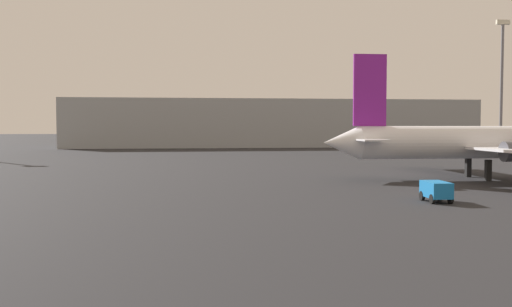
{
  "coord_description": "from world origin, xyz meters",
  "views": [
    {
      "loc": [
        -4.46,
        -8.21,
        4.95
      ],
      "look_at": [
        3.16,
        47.1,
        2.1
      ],
      "focal_mm": 40.02,
      "sensor_mm": 36.0,
      "label": 1
    }
  ],
  "objects": [
    {
      "name": "airplane_on_taxiway",
      "position": [
        23.43,
        40.2,
        3.34
      ],
      "size": [
        31.21,
        28.64,
        11.15
      ],
      "rotation": [
        0.0,
        0.0,
        -0.03
      ],
      "color": "white",
      "rests_on": "ground_plane"
    },
    {
      "name": "baggage_cart",
      "position": [
        11.88,
        26.06,
        0.76
      ],
      "size": [
        1.47,
        2.46,
        1.3
      ],
      "rotation": [
        0.0,
        0.0,
        1.52
      ],
      "color": "#1972BF",
      "rests_on": "ground_plane"
    },
    {
      "name": "light_mast_right",
      "position": [
        51.01,
        83.8,
        12.73
      ],
      "size": [
        2.4,
        0.5,
        22.88
      ],
      "color": "slate",
      "rests_on": "ground_plane"
    },
    {
      "name": "terminal_building",
      "position": [
        16.84,
        120.58,
        5.21
      ],
      "size": [
        90.59,
        20.75,
        10.42
      ],
      "primitive_type": "cube",
      "color": "#999EA3",
      "rests_on": "ground_plane"
    }
  ]
}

